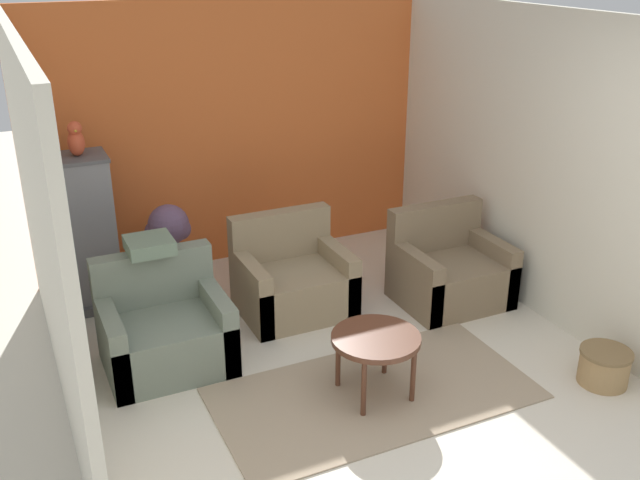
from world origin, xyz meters
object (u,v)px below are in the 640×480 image
(wicker_basket, at_px, (604,365))
(parrot, at_px, (76,139))
(coffee_table, at_px, (376,342))
(armchair_right, at_px, (449,272))
(birdcage, at_px, (89,234))
(potted_plant, at_px, (169,238))
(armchair_middle, at_px, (292,281))
(armchair_left, at_px, (165,332))

(wicker_basket, bearing_deg, parrot, 137.58)
(coffee_table, relative_size, armchair_right, 0.68)
(birdcage, bearing_deg, potted_plant, -7.86)
(coffee_table, relative_size, wicker_basket, 1.68)
(birdcage, height_order, parrot, parrot)
(birdcage, distance_m, potted_plant, 0.66)
(coffee_table, height_order, parrot, parrot)
(armchair_middle, height_order, potted_plant, potted_plant)
(parrot, xyz_separation_m, wicker_basket, (3.01, -2.75, -1.29))
(armchair_middle, bearing_deg, armchair_left, -162.04)
(potted_plant, height_order, wicker_basket, potted_plant)
(coffee_table, relative_size, birdcage, 0.46)
(armchair_right, height_order, birdcage, birdcage)
(coffee_table, bearing_deg, armchair_middle, 91.22)
(coffee_table, xyz_separation_m, armchair_middle, (-0.03, 1.35, -0.14))
(parrot, distance_m, potted_plant, 1.12)
(birdcage, bearing_deg, armchair_right, -24.32)
(armchair_middle, height_order, birdcage, birdcage)
(armchair_left, bearing_deg, armchair_middle, 17.96)
(armchair_middle, relative_size, wicker_basket, 2.45)
(coffee_table, xyz_separation_m, parrot, (-1.49, 2.19, 1.02))
(armchair_middle, distance_m, birdcage, 1.73)
(armchair_right, distance_m, armchair_middle, 1.34)
(parrot, bearing_deg, birdcage, -90.00)
(armchair_right, distance_m, birdcage, 3.03)
(potted_plant, bearing_deg, birdcage, 172.14)
(potted_plant, bearing_deg, armchair_middle, -42.41)
(armchair_middle, bearing_deg, potted_plant, 137.59)
(birdcage, relative_size, potted_plant, 1.60)
(wicker_basket, bearing_deg, potted_plant, 131.67)
(armchair_right, bearing_deg, coffee_table, -142.63)
(parrot, bearing_deg, armchair_left, -75.75)
(armchair_left, bearing_deg, potted_plant, 73.51)
(armchair_left, xyz_separation_m, wicker_basket, (2.70, -1.53, -0.12))
(birdcage, relative_size, parrot, 4.55)
(parrot, bearing_deg, armchair_middle, -29.90)
(armchair_middle, xyz_separation_m, parrot, (-1.46, 0.84, 1.16))
(wicker_basket, bearing_deg, armchair_middle, 128.99)
(birdcage, xyz_separation_m, potted_plant, (0.64, -0.09, -0.11))
(armchair_middle, xyz_separation_m, birdcage, (-1.46, 0.84, 0.37))
(armchair_left, distance_m, parrot, 1.71)
(birdcage, xyz_separation_m, wicker_basket, (3.01, -2.75, -0.49))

